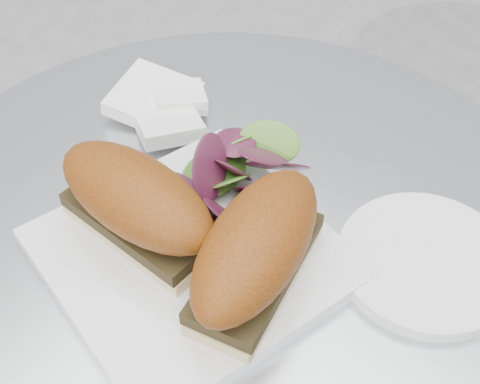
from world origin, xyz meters
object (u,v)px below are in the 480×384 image
object	(u,v)px
sandwich_left	(137,202)
sandwich_right	(257,250)
plate	(191,256)
saucer	(426,262)

from	to	relation	value
sandwich_left	sandwich_right	world-z (taller)	same
sandwich_left	sandwich_right	distance (m)	0.12
plate	saucer	world-z (taller)	plate
plate	sandwich_right	bearing A→B (deg)	9.41
saucer	sandwich_left	bearing A→B (deg)	-146.68
sandwich_left	sandwich_right	xyz separation A→B (m)	(0.12, 0.02, 0.00)
plate	sandwich_right	xyz separation A→B (m)	(0.07, 0.01, 0.05)
sandwich_right	saucer	bearing A→B (deg)	126.55
plate	sandwich_left	distance (m)	0.07
sandwich_right	saucer	world-z (taller)	sandwich_right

